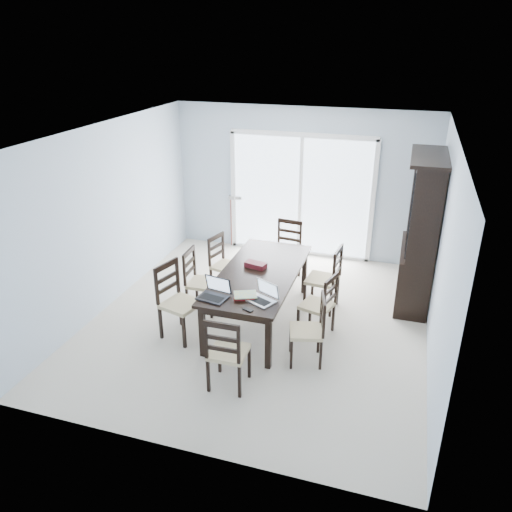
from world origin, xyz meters
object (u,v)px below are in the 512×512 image
object	(u,v)px
game_box	(256,265)
chair_left_mid	(197,274)
chair_left_far	(222,258)
dining_table	(259,277)
chair_left_near	(175,293)
china_hutch	(421,234)
chair_end_far	(287,244)
chair_right_mid	(323,299)
chair_right_far	(329,272)
laptop_dark	(212,294)
laptop_silver	(260,297)
chair_end_near	(226,347)
cell_phone	(248,310)
hot_tub	(281,208)
chair_right_near	(314,323)

from	to	relation	value
game_box	chair_left_mid	bearing A→B (deg)	-173.84
chair_left_far	game_box	world-z (taller)	chair_left_far
dining_table	chair_left_near	world-z (taller)	chair_left_near
china_hutch	chair_left_mid	xyz separation A→B (m)	(-2.96, -1.21, -0.51)
chair_left_mid	chair_end_far	world-z (taller)	chair_end_far
chair_left_mid	chair_right_mid	xyz separation A→B (m)	(1.84, -0.14, -0.03)
chair_left_near	game_box	distance (m)	1.17
chair_right_far	game_box	bearing A→B (deg)	122.11
chair_left_mid	chair_right_mid	world-z (taller)	chair_left_mid
chair_right_mid	chair_right_far	bearing A→B (deg)	19.20
chair_end_far	game_box	distance (m)	1.35
chair_left_near	laptop_dark	world-z (taller)	chair_left_near
laptop_silver	game_box	xyz separation A→B (m)	(-0.34, 0.89, -0.02)
game_box	chair_end_near	bearing A→B (deg)	-83.95
cell_phone	hot_tub	distance (m)	4.51
china_hutch	chair_left_far	bearing A→B (deg)	-169.48
cell_phone	laptop_silver	bearing A→B (deg)	93.51
chair_right_far	laptop_dark	world-z (taller)	chair_right_far
chair_right_far	cell_phone	world-z (taller)	chair_right_far
chair_left_far	chair_end_near	bearing A→B (deg)	37.48
chair_left_near	chair_end_near	distance (m)	1.36
dining_table	chair_right_near	bearing A→B (deg)	-38.18
chair_left_far	chair_right_near	distance (m)	2.23
chair_right_mid	chair_end_far	size ratio (longest dim) A/B	0.92
china_hutch	chair_left_near	bearing A→B (deg)	-147.50
chair_right_far	chair_left_mid	bearing A→B (deg)	113.10
chair_right_near	chair_left_far	bearing A→B (deg)	35.28
chair_left_near	cell_phone	distance (m)	1.18
chair_end_far	game_box	xyz separation A→B (m)	(-0.12, -1.33, 0.20)
laptop_dark	laptop_silver	bearing A→B (deg)	20.31
chair_right_near	laptop_silver	size ratio (longest dim) A/B	2.54
chair_left_mid	chair_end_near	distance (m)	1.87
chair_right_near	cell_phone	xyz separation A→B (m)	(-0.73, -0.30, 0.22)
chair_end_near	cell_phone	world-z (taller)	chair_end_near
chair_left_near	chair_left_mid	xyz separation A→B (m)	(0.01, 0.68, -0.05)
chair_end_far	hot_tub	bearing A→B (deg)	-66.07
chair_left_mid	hot_tub	bearing A→B (deg)	172.45
chair_right_mid	game_box	xyz separation A→B (m)	(-0.99, 0.23, 0.25)
china_hutch	laptop_dark	size ratio (longest dim) A/B	5.65
chair_left_near	chair_end_far	distance (m)	2.32
laptop_silver	hot_tub	distance (m)	4.29
dining_table	chair_right_far	distance (m)	1.05
cell_phone	chair_right_mid	bearing A→B (deg)	72.48
dining_table	laptop_silver	world-z (taller)	laptop_silver
chair_right_near	laptop_silver	xyz separation A→B (m)	(-0.65, -0.06, 0.26)
chair_left_mid	chair_right_far	distance (m)	1.88
chair_end_near	laptop_dark	distance (m)	0.81
game_box	hot_tub	world-z (taller)	hot_tub
laptop_dark	hot_tub	xyz separation A→B (m)	(-0.26, 4.30, -0.32)
chair_left_mid	chair_right_far	bearing A→B (deg)	105.66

